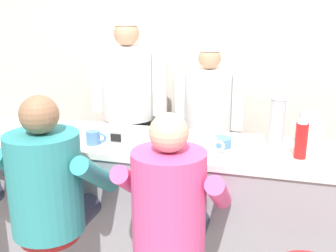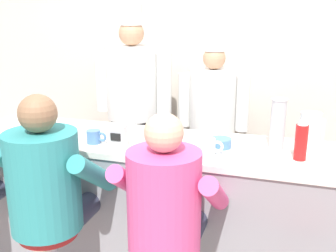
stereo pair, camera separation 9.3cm
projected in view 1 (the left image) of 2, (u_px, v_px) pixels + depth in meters
The scene contains 15 objects.
wall_back at pixel (207, 63), 3.74m from camera, with size 10.00×0.06×2.70m.
diner_counter at pixel (170, 210), 2.72m from camera, with size 2.97×0.67×0.99m.
ketchup_bottle_red at pixel (301, 138), 2.27m from camera, with size 0.07×0.07×0.27m.
hot_sauce_bottle_orange at pixel (176, 147), 2.31m from camera, with size 0.03×0.03×0.13m.
water_pitcher_clear at pixel (308, 129), 2.47m from camera, with size 0.15×0.13×0.23m.
breakfast_plate at pixel (49, 136), 2.67m from camera, with size 0.28×0.28×0.05m.
cereal_bowl at pixel (221, 142), 2.49m from camera, with size 0.14×0.14×0.06m.
coffee_mug_white at pixel (210, 146), 2.36m from camera, with size 0.14×0.09×0.10m.
coffee_mug_blue at pixel (94, 138), 2.54m from camera, with size 0.14×0.09×0.09m.
cup_stack_steel at pixel (277, 123), 2.44m from camera, with size 0.10×0.10×0.32m.
napkin_dispenser_chrome at pixel (118, 136), 2.48m from camera, with size 0.11×0.07×0.14m.
diner_seated_teal at pixel (50, 188), 2.20m from camera, with size 0.61×0.60×1.40m.
diner_seated_pink at pixel (170, 208), 2.02m from camera, with size 0.57×0.57×1.35m.
cook_in_whites_near at pixel (128, 100), 3.61m from camera, with size 0.74×0.47×1.89m.
cook_in_whites_far at pixel (208, 117), 3.56m from camera, with size 0.64×0.41×1.65m.
Camera 1 is at (0.64, -2.03, 1.80)m, focal length 42.00 mm.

